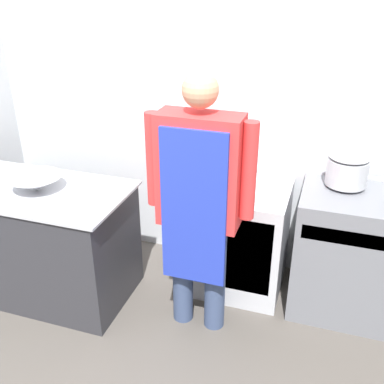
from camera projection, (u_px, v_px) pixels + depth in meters
name	position (u px, v px, depth m)	size (l,w,h in m)	color
wall_back	(211.00, 102.00, 3.40)	(8.00, 0.05, 2.70)	silver
prep_counter	(40.00, 240.00, 3.35)	(1.38, 0.73, 0.87)	#2D2D33
stove	(368.00, 256.00, 3.12)	(0.99, 0.60, 0.93)	slate
fridge_unit	(238.00, 238.00, 3.41)	(0.71, 0.61, 0.83)	silver
person_cook	(199.00, 194.00, 2.75)	(0.69, 0.24, 1.75)	#38476B
mixing_bowl	(35.00, 183.00, 3.11)	(0.37, 0.37, 0.10)	#B2B5BC
stock_pot	(348.00, 169.00, 3.01)	(0.27, 0.27, 0.22)	#B2B5BC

